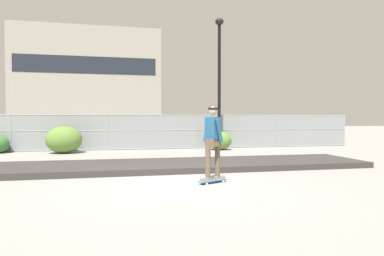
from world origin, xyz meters
name	(u,v)px	position (x,y,z in m)	size (l,w,h in m)	color
ground_plane	(180,184)	(0.00, 0.00, 0.00)	(120.00, 120.00, 0.00)	gray
gravel_berm	(168,165)	(0.00, 2.56, 0.09)	(13.23, 2.57, 0.18)	#33302D
skateboard	(213,181)	(0.82, -0.02, 0.06)	(0.81, 0.51, 0.07)	#2D608C
skater	(213,138)	(0.82, -0.02, 1.12)	(0.70, 0.62, 1.83)	gray
chain_fence	(153,132)	(0.00, 8.98, 0.93)	(22.92, 0.06, 1.85)	gray
street_lamp	(219,68)	(3.37, 8.13, 4.25)	(0.44, 0.44, 6.83)	black
parked_car_near	(111,131)	(-2.39, 12.81, 0.84)	(4.44, 2.03, 1.66)	#566B4C
library_building	(92,82)	(-7.24, 45.37, 7.65)	(21.52, 11.21, 15.31)	gray
shrub_center	(64,140)	(-4.24, 7.97, 0.63)	(1.64, 1.34, 1.27)	#567A33
shrub_right	(220,141)	(3.41, 8.11, 0.48)	(1.24, 1.02, 0.96)	#567A33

